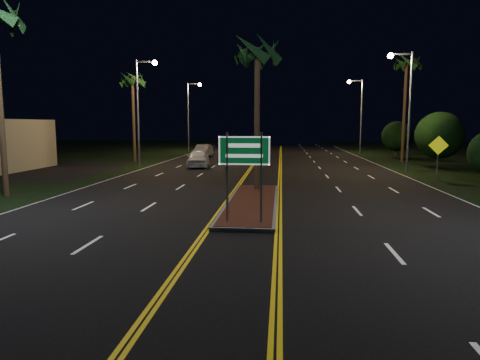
# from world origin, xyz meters

# --- Properties ---
(ground) EXTENTS (120.00, 120.00, 0.00)m
(ground) POSITION_xyz_m (0.00, 0.00, 0.00)
(ground) COLOR black
(ground) RESTS_ON ground
(median_island) EXTENTS (2.25, 10.25, 0.17)m
(median_island) POSITION_xyz_m (0.00, 7.00, 0.08)
(median_island) COLOR gray
(median_island) RESTS_ON ground
(highway_sign) EXTENTS (1.80, 0.08, 3.20)m
(highway_sign) POSITION_xyz_m (0.00, 2.80, 2.40)
(highway_sign) COLOR gray
(highway_sign) RESTS_ON ground
(streetlight_left_mid) EXTENTS (1.91, 0.44, 9.00)m
(streetlight_left_mid) POSITION_xyz_m (-10.61, 24.00, 5.66)
(streetlight_left_mid) COLOR gray
(streetlight_left_mid) RESTS_ON ground
(streetlight_left_far) EXTENTS (1.91, 0.44, 9.00)m
(streetlight_left_far) POSITION_xyz_m (-10.61, 44.00, 5.66)
(streetlight_left_far) COLOR gray
(streetlight_left_far) RESTS_ON ground
(streetlight_right_mid) EXTENTS (1.91, 0.44, 9.00)m
(streetlight_right_mid) POSITION_xyz_m (10.61, 22.00, 5.66)
(streetlight_right_mid) COLOR gray
(streetlight_right_mid) RESTS_ON ground
(streetlight_right_far) EXTENTS (1.91, 0.44, 9.00)m
(streetlight_right_far) POSITION_xyz_m (10.61, 42.00, 5.66)
(streetlight_right_far) COLOR gray
(streetlight_right_far) RESTS_ON ground
(palm_median) EXTENTS (2.40, 2.40, 8.30)m
(palm_median) POSITION_xyz_m (0.00, 10.50, 7.28)
(palm_median) COLOR #382819
(palm_median) RESTS_ON ground
(palm_left_far) EXTENTS (2.40, 2.40, 8.80)m
(palm_left_far) POSITION_xyz_m (-12.80, 28.00, 7.75)
(palm_left_far) COLOR #382819
(palm_left_far) RESTS_ON ground
(palm_right_far) EXTENTS (2.40, 2.40, 10.30)m
(palm_right_far) POSITION_xyz_m (12.80, 30.00, 9.14)
(palm_right_far) COLOR #382819
(palm_right_far) RESTS_ON ground
(shrub_mid) EXTENTS (3.78, 3.78, 4.62)m
(shrub_mid) POSITION_xyz_m (14.00, 24.00, 2.73)
(shrub_mid) COLOR #382819
(shrub_mid) RESTS_ON ground
(shrub_far) EXTENTS (3.24, 3.24, 3.96)m
(shrub_far) POSITION_xyz_m (13.80, 36.00, 2.34)
(shrub_far) COLOR #382819
(shrub_far) RESTS_ON ground
(car_near) EXTENTS (2.88, 5.44, 1.73)m
(car_near) POSITION_xyz_m (-5.74, 23.70, 0.87)
(car_near) COLOR white
(car_near) RESTS_ON ground
(car_far) EXTENTS (2.22, 4.87, 1.60)m
(car_far) POSITION_xyz_m (-7.40, 35.04, 0.80)
(car_far) COLOR silver
(car_far) RESTS_ON ground
(warning_sign) EXTENTS (1.20, 0.18, 2.88)m
(warning_sign) POSITION_xyz_m (11.31, 16.42, 1.91)
(warning_sign) COLOR gray
(warning_sign) RESTS_ON ground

